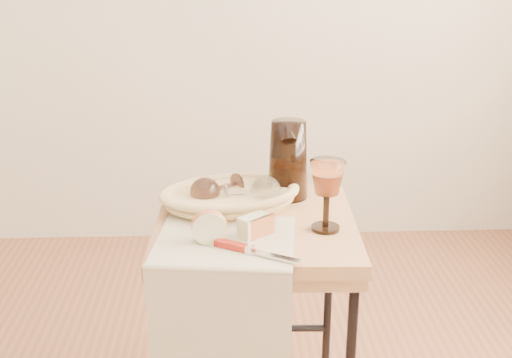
{
  "coord_description": "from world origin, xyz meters",
  "views": [
    {
      "loc": [
        0.4,
        -1.04,
        1.31
      ],
      "look_at": [
        0.46,
        0.47,
        0.76
      ],
      "focal_mm": 46.03,
      "sensor_mm": 36.0,
      "label": 1
    }
  ],
  "objects_px": {
    "tea_towel": "(225,241)",
    "bread_basket": "(230,199)",
    "wine_goblet": "(327,195)",
    "goblet_lying_b": "(249,192)",
    "side_table": "(256,329)",
    "goblet_lying_a": "(219,188)",
    "apple_half": "(209,226)",
    "table_knife": "(253,250)",
    "pitcher": "(288,160)"
  },
  "relations": [
    {
      "from": "tea_towel",
      "to": "pitcher",
      "type": "height_order",
      "value": "pitcher"
    },
    {
      "from": "bread_basket",
      "to": "side_table",
      "type": "bearing_deg",
      "value": -66.79
    },
    {
      "from": "side_table",
      "to": "table_knife",
      "type": "bearing_deg",
      "value": -94.1
    },
    {
      "from": "apple_half",
      "to": "pitcher",
      "type": "bearing_deg",
      "value": 51.61
    },
    {
      "from": "tea_towel",
      "to": "wine_goblet",
      "type": "height_order",
      "value": "wine_goblet"
    },
    {
      "from": "tea_towel",
      "to": "pitcher",
      "type": "relative_size",
      "value": 1.27
    },
    {
      "from": "apple_half",
      "to": "side_table",
      "type": "bearing_deg",
      "value": 45.66
    },
    {
      "from": "pitcher",
      "to": "apple_half",
      "type": "relative_size",
      "value": 2.99
    },
    {
      "from": "side_table",
      "to": "bread_basket",
      "type": "distance_m",
      "value": 0.36
    },
    {
      "from": "goblet_lying_b",
      "to": "bread_basket",
      "type": "bearing_deg",
      "value": 151.76
    },
    {
      "from": "goblet_lying_b",
      "to": "apple_half",
      "type": "bearing_deg",
      "value": -123.4
    },
    {
      "from": "tea_towel",
      "to": "bread_basket",
      "type": "height_order",
      "value": "bread_basket"
    },
    {
      "from": "goblet_lying_b",
      "to": "apple_half",
      "type": "xyz_separation_m",
      "value": [
        -0.1,
        -0.19,
        -0.01
      ]
    },
    {
      "from": "apple_half",
      "to": "table_knife",
      "type": "distance_m",
      "value": 0.12
    },
    {
      "from": "side_table",
      "to": "goblet_lying_b",
      "type": "relative_size",
      "value": 4.9
    },
    {
      "from": "apple_half",
      "to": "table_knife",
      "type": "bearing_deg",
      "value": -37.49
    },
    {
      "from": "bread_basket",
      "to": "tea_towel",
      "type": "bearing_deg",
      "value": -107.47
    },
    {
      "from": "side_table",
      "to": "table_knife",
      "type": "xyz_separation_m",
      "value": [
        -0.01,
        -0.2,
        0.34
      ]
    },
    {
      "from": "bread_basket",
      "to": "table_knife",
      "type": "bearing_deg",
      "value": -93.9
    },
    {
      "from": "goblet_lying_a",
      "to": "pitcher",
      "type": "height_order",
      "value": "pitcher"
    },
    {
      "from": "bread_basket",
      "to": "goblet_lying_b",
      "type": "relative_size",
      "value": 2.53
    },
    {
      "from": "side_table",
      "to": "bread_basket",
      "type": "xyz_separation_m",
      "value": [
        -0.06,
        0.08,
        0.35
      ]
    },
    {
      "from": "wine_goblet",
      "to": "table_knife",
      "type": "relative_size",
      "value": 0.87
    },
    {
      "from": "tea_towel",
      "to": "goblet_lying_a",
      "type": "xyz_separation_m",
      "value": [
        -0.02,
        0.22,
        0.05
      ]
    },
    {
      "from": "wine_goblet",
      "to": "apple_half",
      "type": "relative_size",
      "value": 2.11
    },
    {
      "from": "goblet_lying_a",
      "to": "apple_half",
      "type": "height_order",
      "value": "goblet_lying_a"
    },
    {
      "from": "goblet_lying_a",
      "to": "goblet_lying_b",
      "type": "bearing_deg",
      "value": 120.29
    },
    {
      "from": "goblet_lying_a",
      "to": "bread_basket",
      "type": "bearing_deg",
      "value": 117.35
    },
    {
      "from": "side_table",
      "to": "bread_basket",
      "type": "height_order",
      "value": "bread_basket"
    },
    {
      "from": "apple_half",
      "to": "tea_towel",
      "type": "bearing_deg",
      "value": 9.0
    },
    {
      "from": "goblet_lying_a",
      "to": "goblet_lying_b",
      "type": "distance_m",
      "value": 0.09
    },
    {
      "from": "goblet_lying_a",
      "to": "tea_towel",
      "type": "bearing_deg",
      "value": 58.22
    },
    {
      "from": "pitcher",
      "to": "table_knife",
      "type": "distance_m",
      "value": 0.39
    },
    {
      "from": "goblet_lying_b",
      "to": "table_knife",
      "type": "bearing_deg",
      "value": -96.27
    },
    {
      "from": "table_knife",
      "to": "pitcher",
      "type": "bearing_deg",
      "value": 102.61
    },
    {
      "from": "goblet_lying_b",
      "to": "pitcher",
      "type": "distance_m",
      "value": 0.16
    },
    {
      "from": "tea_towel",
      "to": "goblet_lying_b",
      "type": "distance_m",
      "value": 0.2
    },
    {
      "from": "wine_goblet",
      "to": "goblet_lying_b",
      "type": "bearing_deg",
      "value": 145.57
    },
    {
      "from": "tea_towel",
      "to": "wine_goblet",
      "type": "xyz_separation_m",
      "value": [
        0.25,
        0.06,
        0.09
      ]
    },
    {
      "from": "goblet_lying_a",
      "to": "table_knife",
      "type": "distance_m",
      "value": 0.31
    },
    {
      "from": "goblet_lying_a",
      "to": "goblet_lying_b",
      "type": "relative_size",
      "value": 0.99
    },
    {
      "from": "side_table",
      "to": "goblet_lying_b",
      "type": "distance_m",
      "value": 0.38
    },
    {
      "from": "apple_half",
      "to": "bread_basket",
      "type": "bearing_deg",
      "value": 73.9
    },
    {
      "from": "pitcher",
      "to": "apple_half",
      "type": "height_order",
      "value": "pitcher"
    },
    {
      "from": "bread_basket",
      "to": "table_knife",
      "type": "height_order",
      "value": "bread_basket"
    },
    {
      "from": "pitcher",
      "to": "tea_towel",
      "type": "bearing_deg",
      "value": -127.43
    },
    {
      "from": "pitcher",
      "to": "apple_half",
      "type": "xyz_separation_m",
      "value": [
        -0.21,
        -0.29,
        -0.06
      ]
    },
    {
      "from": "bread_basket",
      "to": "goblet_lying_b",
      "type": "bearing_deg",
      "value": -35.71
    },
    {
      "from": "goblet_lying_b",
      "to": "tea_towel",
      "type": "bearing_deg",
      "value": -114.81
    },
    {
      "from": "side_table",
      "to": "goblet_lying_a",
      "type": "bearing_deg",
      "value": 133.26
    }
  ]
}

